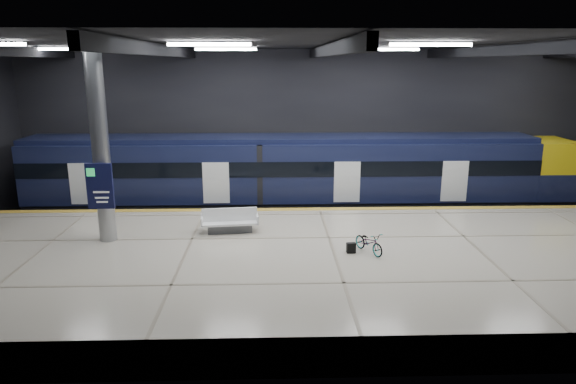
{
  "coord_description": "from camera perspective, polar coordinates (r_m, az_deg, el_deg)",
  "views": [
    {
      "loc": [
        -2.05,
        -18.77,
        7.32
      ],
      "look_at": [
        -1.43,
        1.5,
        2.2
      ],
      "focal_mm": 32.0,
      "sensor_mm": 36.0,
      "label": 1
    }
  ],
  "objects": [
    {
      "name": "info_column",
      "position": [
        18.93,
        -20.13,
        4.62
      ],
      "size": [
        0.9,
        0.78,
        6.9
      ],
      "color": "#9EA0A5",
      "rests_on": "platform"
    },
    {
      "name": "platform",
      "position": [
        17.74,
        5.06,
        -8.32
      ],
      "size": [
        30.0,
        11.0,
        1.1
      ],
      "primitive_type": "cube",
      "color": "beige",
      "rests_on": "ground"
    },
    {
      "name": "safety_strip",
      "position": [
        22.49,
        3.53,
        -1.9
      ],
      "size": [
        30.0,
        0.4,
        0.01
      ],
      "primitive_type": "cube",
      "color": "gold",
      "rests_on": "platform"
    },
    {
      "name": "train",
      "position": [
        24.93,
        3.37,
        1.96
      ],
      "size": [
        29.4,
        2.84,
        3.79
      ],
      "color": "black",
      "rests_on": "ground"
    },
    {
      "name": "rails",
      "position": [
        25.41,
        2.94,
        -2.4
      ],
      "size": [
        30.0,
        1.52,
        0.16
      ],
      "color": "gray",
      "rests_on": "ground"
    },
    {
      "name": "pannier_bag",
      "position": [
        17.48,
        7.02,
        -6.18
      ],
      "size": [
        0.32,
        0.21,
        0.35
      ],
      "primitive_type": "cube",
      "rotation": [
        0.0,
        0.0,
        0.11
      ],
      "color": "black",
      "rests_on": "platform"
    },
    {
      "name": "bicycle",
      "position": [
        17.51,
        8.99,
        -5.54
      ],
      "size": [
        1.09,
        1.46,
        0.74
      ],
      "primitive_type": "imported",
      "rotation": [
        0.0,
        0.0,
        0.49
      ],
      "color": "#99999E",
      "rests_on": "platform"
    },
    {
      "name": "bench",
      "position": [
        19.5,
        -6.49,
        -3.5
      ],
      "size": [
        2.21,
        1.1,
        0.94
      ],
      "rotation": [
        0.0,
        0.0,
        0.11
      ],
      "color": "#595B60",
      "rests_on": "platform"
    },
    {
      "name": "room_shell",
      "position": [
        18.95,
        4.51,
        9.28
      ],
      "size": [
        30.1,
        16.1,
        8.05
      ],
      "color": "black",
      "rests_on": "ground"
    },
    {
      "name": "ground",
      "position": [
        20.25,
        4.2,
        -7.06
      ],
      "size": [
        30.0,
        30.0,
        0.0
      ],
      "primitive_type": "plane",
      "color": "black",
      "rests_on": "ground"
    }
  ]
}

